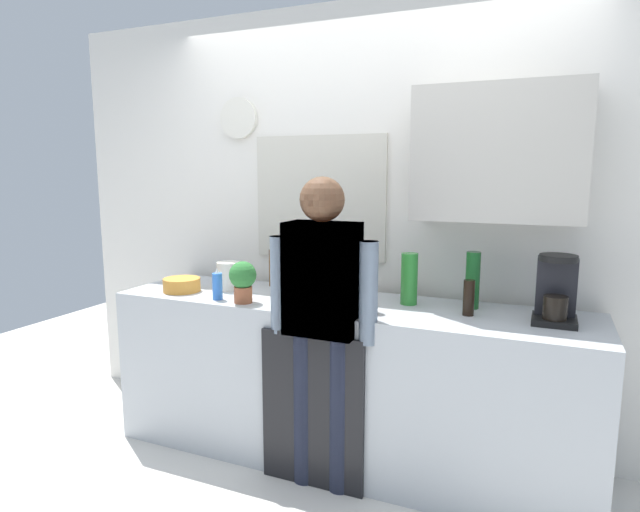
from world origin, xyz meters
TOP-DOWN VIEW (x-y plane):
  - ground_plane at (0.00, 0.00)m, footprint 8.00×8.00m
  - kitchen_counter at (0.00, 0.30)m, footprint 2.65×0.64m
  - dishwasher_panel at (-0.04, -0.03)m, footprint 0.56×0.02m
  - back_wall_assembly at (0.10, 0.70)m, footprint 4.25×0.42m
  - coffee_maker at (1.06, 0.34)m, footprint 0.20×0.20m
  - bottle_amber_beer at (-0.56, 0.53)m, footprint 0.06×0.06m
  - bottle_dark_sauce at (0.67, 0.31)m, footprint 0.06×0.06m
  - bottle_olive_oil at (-0.32, 0.25)m, footprint 0.06×0.06m
  - bottle_green_wine at (0.66, 0.46)m, footprint 0.07×0.07m
  - bottle_clear_soda at (0.34, 0.41)m, footprint 0.09×0.09m
  - bottle_red_vinegar at (0.17, 0.19)m, footprint 0.06×0.06m
  - cup_terracotta_mug at (-0.25, 0.46)m, footprint 0.08×0.08m
  - mixing_bowl at (-0.99, 0.17)m, footprint 0.22×0.22m
  - potted_plant at (-0.51, 0.08)m, footprint 0.15×0.15m
  - dish_soap at (-0.68, 0.09)m, footprint 0.06×0.06m
  - storage_canister at (-0.76, 0.33)m, footprint 0.14×0.14m
  - person_at_sink at (0.00, 0.00)m, footprint 0.57×0.22m
  - person_guest at (0.00, 0.00)m, footprint 0.57×0.22m

SIDE VIEW (x-z plane):
  - ground_plane at x=0.00m, z-range 0.00..0.00m
  - dishwasher_panel at x=-0.04m, z-range 0.00..0.82m
  - kitchen_counter at x=0.00m, z-range 0.00..0.91m
  - person_at_sink at x=0.00m, z-range 0.15..1.75m
  - person_guest at x=0.00m, z-range 0.15..1.75m
  - mixing_bowl at x=-0.99m, z-range 0.91..0.99m
  - cup_terracotta_mug at x=-0.25m, z-range 0.91..1.00m
  - dish_soap at x=-0.68m, z-range 0.90..1.08m
  - storage_canister at x=-0.76m, z-range 0.91..1.08m
  - bottle_dark_sauce at x=0.67m, z-range 0.91..1.09m
  - bottle_red_vinegar at x=0.17m, z-range 0.91..1.13m
  - bottle_amber_beer at x=-0.56m, z-range 0.91..1.14m
  - bottle_olive_oil at x=-0.32m, z-range 0.91..1.16m
  - potted_plant at x=-0.51m, z-range 0.93..1.16m
  - bottle_clear_soda at x=0.34m, z-range 0.91..1.19m
  - coffee_maker at x=1.06m, z-range 0.89..1.22m
  - bottle_green_wine at x=0.66m, z-range 0.91..1.21m
  - back_wall_assembly at x=0.10m, z-range 0.06..2.66m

